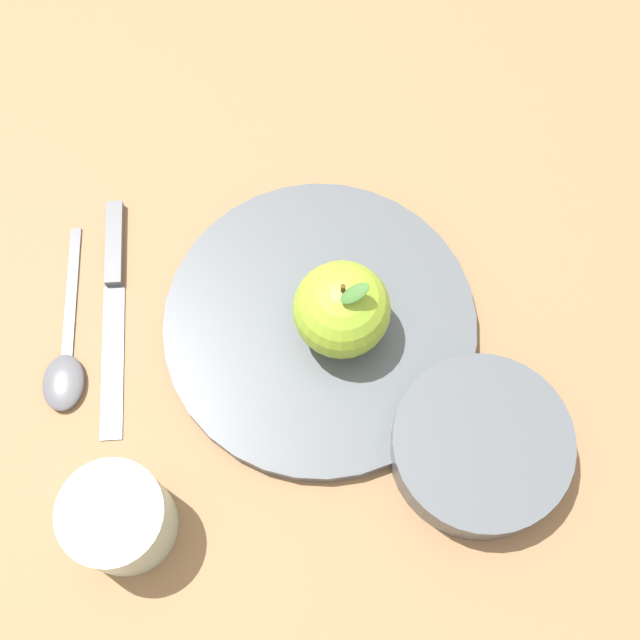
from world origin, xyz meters
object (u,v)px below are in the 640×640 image
object	(u,v)px
spoon	(65,362)
dinner_plate	(320,325)
side_bowl	(481,445)
cup	(118,518)
apple	(341,310)
knife	(114,294)

from	to	relation	value
spoon	dinner_plate	bearing A→B (deg)	39.52
dinner_plate	side_bowl	bearing A→B (deg)	-9.19
cup	side_bowl	bearing A→B (deg)	42.83
dinner_plate	spoon	bearing A→B (deg)	-140.48
dinner_plate	spoon	distance (m)	0.21
apple	side_bowl	size ratio (longest dim) A/B	0.65
dinner_plate	knife	world-z (taller)	dinner_plate
dinner_plate	knife	bearing A→B (deg)	-158.65
cup	spoon	size ratio (longest dim) A/B	0.52
dinner_plate	spoon	xyz separation A→B (m)	(-0.16, -0.13, -0.00)
dinner_plate	cup	distance (m)	0.22
knife	apple	bearing A→B (deg)	20.90
knife	dinner_plate	bearing A→B (deg)	21.35
cup	knife	world-z (taller)	cup
side_bowl	knife	bearing A→B (deg)	-173.24
apple	side_bowl	world-z (taller)	apple
dinner_plate	apple	distance (m)	0.05
dinner_plate	cup	bearing A→B (deg)	-101.49
side_bowl	apple	bearing A→B (deg)	167.94
side_bowl	knife	world-z (taller)	side_bowl
dinner_plate	knife	size ratio (longest dim) A/B	1.42
cup	dinner_plate	bearing A→B (deg)	78.51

